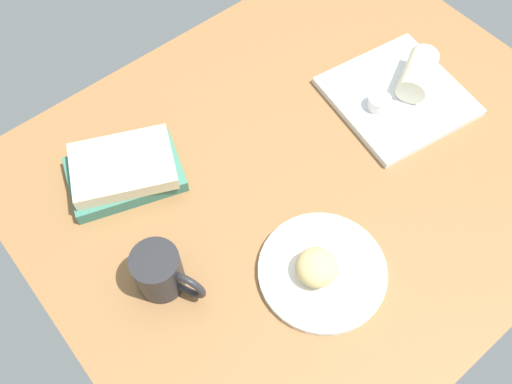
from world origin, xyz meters
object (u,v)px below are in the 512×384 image
at_px(square_plate, 397,96).
at_px(breakfast_wrap, 418,74).
at_px(sauce_cup, 379,102).
at_px(book_stack, 124,170).
at_px(round_plate, 322,271).
at_px(coffee_mug, 160,272).
at_px(scone_pastry, 317,267).

height_order(square_plate, breakfast_wrap, breakfast_wrap).
height_order(sauce_cup, book_stack, book_stack).
bearing_deg(sauce_cup, book_stack, 158.59).
bearing_deg(round_plate, square_plate, 25.75).
relative_size(square_plate, coffee_mug, 2.03).
height_order(scone_pastry, sauce_cup, scone_pastry).
relative_size(square_plate, book_stack, 1.05).
relative_size(scone_pastry, book_stack, 0.30).
height_order(square_plate, coffee_mug, coffee_mug).
bearing_deg(book_stack, square_plate, -19.62).
bearing_deg(round_plate, coffee_mug, 144.21).
bearing_deg(breakfast_wrap, square_plate, 60.03).
relative_size(sauce_cup, coffee_mug, 0.36).
bearing_deg(breakfast_wrap, coffee_mug, 65.31).
distance_m(round_plate, sauce_cup, 0.38).
distance_m(square_plate, book_stack, 0.58).
distance_m(square_plate, breakfast_wrap, 0.06).
relative_size(sauce_cup, book_stack, 0.19).
xyz_separation_m(round_plate, coffee_mug, (-0.22, 0.16, 0.04)).
bearing_deg(square_plate, coffee_mug, -177.50).
bearing_deg(book_stack, coffee_mug, -106.63).
bearing_deg(breakfast_wrap, round_plate, 86.25).
bearing_deg(scone_pastry, round_plate, -18.35).
bearing_deg(round_plate, book_stack, 112.34).
xyz_separation_m(scone_pastry, breakfast_wrap, (0.45, 0.18, 0.01)).
distance_m(round_plate, breakfast_wrap, 0.47).
bearing_deg(book_stack, scone_pastry, -69.14).
bearing_deg(round_plate, sauce_cup, 29.94).
bearing_deg(scone_pastry, square_plate, 24.51).
distance_m(scone_pastry, coffee_mug, 0.26).
distance_m(sauce_cup, breakfast_wrap, 0.11).
relative_size(square_plate, breakfast_wrap, 2.26).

